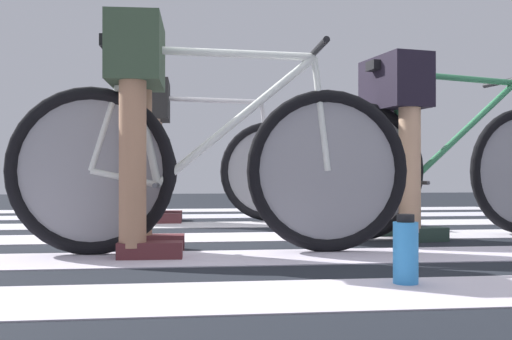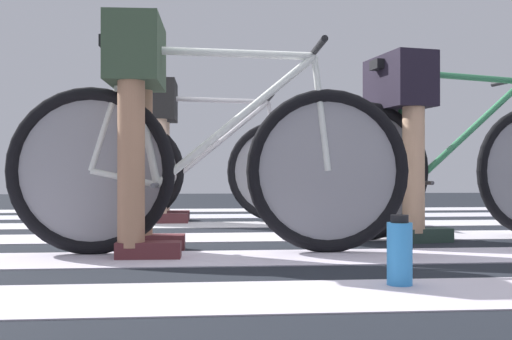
{
  "view_description": "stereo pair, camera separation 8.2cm",
  "coord_description": "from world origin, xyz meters",
  "px_view_note": "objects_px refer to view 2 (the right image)",
  "views": [
    {
      "loc": [
        -0.34,
        -2.89,
        0.37
      ],
      "look_at": [
        -0.03,
        -0.26,
        0.38
      ],
      "focal_mm": 41.87,
      "sensor_mm": 36.0,
      "label": 1
    },
    {
      "loc": [
        -0.26,
        -2.89,
        0.37
      ],
      "look_at": [
        -0.03,
        -0.26,
        0.38
      ],
      "focal_mm": 41.87,
      "sensor_mm": 36.0,
      "label": 2
    }
  ],
  "objects_px": {
    "cyclist_3_of_3": "(161,131)",
    "bicycle_1_of_3": "(210,164)",
    "bicycle_2_of_3": "(452,166)",
    "cyclist_1_of_3": "(137,103)",
    "bicycle_3_of_3": "(205,168)",
    "cyclist_2_of_3": "(400,121)",
    "water_bottle": "(400,252)"
  },
  "relations": [
    {
      "from": "bicycle_3_of_3",
      "to": "cyclist_3_of_3",
      "type": "relative_size",
      "value": 1.74
    },
    {
      "from": "bicycle_1_of_3",
      "to": "cyclist_3_of_3",
      "type": "bearing_deg",
      "value": 102.37
    },
    {
      "from": "bicycle_2_of_3",
      "to": "cyclist_2_of_3",
      "type": "relative_size",
      "value": 1.79
    },
    {
      "from": "bicycle_3_of_3",
      "to": "cyclist_3_of_3",
      "type": "xyz_separation_m",
      "value": [
        -0.31,
        0.0,
        0.26
      ]
    },
    {
      "from": "bicycle_1_of_3",
      "to": "bicycle_2_of_3",
      "type": "xyz_separation_m",
      "value": [
        1.3,
        0.51,
        0.0
      ]
    },
    {
      "from": "cyclist_1_of_3",
      "to": "water_bottle",
      "type": "bearing_deg",
      "value": -40.22
    },
    {
      "from": "bicycle_1_of_3",
      "to": "cyclist_3_of_3",
      "type": "xyz_separation_m",
      "value": [
        -0.32,
        1.69,
        0.26
      ]
    },
    {
      "from": "bicycle_2_of_3",
      "to": "cyclist_1_of_3",
      "type": "bearing_deg",
      "value": -173.28
    },
    {
      "from": "water_bottle",
      "to": "bicycle_3_of_3",
      "type": "bearing_deg",
      "value": 103.44
    },
    {
      "from": "bicycle_2_of_3",
      "to": "water_bottle",
      "type": "distance_m",
      "value": 1.51
    },
    {
      "from": "cyclist_2_of_3",
      "to": "cyclist_3_of_3",
      "type": "height_order",
      "value": "cyclist_3_of_3"
    },
    {
      "from": "cyclist_1_of_3",
      "to": "bicycle_2_of_3",
      "type": "height_order",
      "value": "cyclist_1_of_3"
    },
    {
      "from": "cyclist_1_of_3",
      "to": "bicycle_3_of_3",
      "type": "bearing_deg",
      "value": 81.49
    },
    {
      "from": "bicycle_3_of_3",
      "to": "water_bottle",
      "type": "height_order",
      "value": "bicycle_3_of_3"
    },
    {
      "from": "bicycle_2_of_3",
      "to": "cyclist_3_of_3",
      "type": "relative_size",
      "value": 1.72
    },
    {
      "from": "cyclist_1_of_3",
      "to": "bicycle_2_of_3",
      "type": "xyz_separation_m",
      "value": [
        1.61,
        0.51,
        -0.26
      ]
    },
    {
      "from": "cyclist_3_of_3",
      "to": "bicycle_2_of_3",
      "type": "bearing_deg",
      "value": -35.26
    },
    {
      "from": "bicycle_2_of_3",
      "to": "water_bottle",
      "type": "height_order",
      "value": "bicycle_2_of_3"
    },
    {
      "from": "cyclist_1_of_3",
      "to": "cyclist_2_of_3",
      "type": "distance_m",
      "value": 1.38
    },
    {
      "from": "cyclist_3_of_3",
      "to": "cyclist_1_of_3",
      "type": "bearing_deg",
      "value": -88.9
    },
    {
      "from": "bicycle_1_of_3",
      "to": "cyclist_2_of_3",
      "type": "bearing_deg",
      "value": 26.08
    },
    {
      "from": "bicycle_2_of_3",
      "to": "cyclist_3_of_3",
      "type": "distance_m",
      "value": 2.03
    },
    {
      "from": "bicycle_1_of_3",
      "to": "cyclist_2_of_3",
      "type": "xyz_separation_m",
      "value": [
        1.0,
        0.46,
        0.24
      ]
    },
    {
      "from": "bicycle_2_of_3",
      "to": "bicycle_3_of_3",
      "type": "xyz_separation_m",
      "value": [
        -1.32,
        1.17,
        0.0
      ]
    },
    {
      "from": "bicycle_1_of_3",
      "to": "cyclist_2_of_3",
      "type": "distance_m",
      "value": 1.12
    },
    {
      "from": "bicycle_1_of_3",
      "to": "water_bottle",
      "type": "height_order",
      "value": "bicycle_1_of_3"
    },
    {
      "from": "bicycle_2_of_3",
      "to": "water_bottle",
      "type": "xyz_separation_m",
      "value": [
        -0.73,
        -1.3,
        -0.28
      ]
    },
    {
      "from": "cyclist_1_of_3",
      "to": "cyclist_2_of_3",
      "type": "bearing_deg",
      "value": 20.41
    },
    {
      "from": "cyclist_3_of_3",
      "to": "bicycle_1_of_3",
      "type": "bearing_deg",
      "value": -78.51
    },
    {
      "from": "bicycle_2_of_3",
      "to": "bicycle_3_of_3",
      "type": "bearing_deg",
      "value": 127.6
    },
    {
      "from": "bicycle_1_of_3",
      "to": "bicycle_2_of_3",
      "type": "bearing_deg",
      "value": 23.03
    },
    {
      "from": "bicycle_3_of_3",
      "to": "water_bottle",
      "type": "distance_m",
      "value": 2.56
    }
  ]
}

